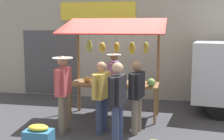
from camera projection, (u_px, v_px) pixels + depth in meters
name	position (u px, v px, depth m)	size (l,w,h in m)	color
ground_plane	(114.00, 117.00, 7.83)	(40.00, 40.00, 0.00)	#38383D
street_backdrop	(126.00, 45.00, 9.73)	(9.00, 0.30, 3.40)	#9E998E
market_stall	(115.00, 57.00, 7.63)	(2.50, 1.46, 2.50)	brown
vendor_with_sunhat	(114.00, 77.00, 8.46)	(0.40, 0.68, 1.56)	#4C4C51
shopper_in_grey_tee	(137.00, 92.00, 6.55)	(0.31, 0.66, 1.56)	#726656
shopper_with_ponytail	(102.00, 93.00, 6.55)	(0.33, 0.65, 1.55)	navy
shopper_in_striped_shirt	(118.00, 98.00, 5.89)	(0.29, 0.69, 1.62)	navy
shopper_with_shopping_bag	(63.00, 87.00, 6.61)	(0.43, 0.71, 1.67)	#726656
produce_crate_side	(39.00, 136.00, 5.90)	(0.53, 0.36, 0.43)	teal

